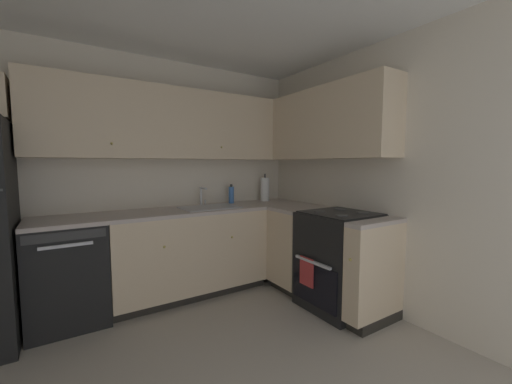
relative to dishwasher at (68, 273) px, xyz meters
name	(u,v)px	position (x,y,z in m)	size (l,w,h in m)	color
wall_back	(139,177)	(0.68, 0.33, 0.80)	(3.67, 0.05, 2.46)	beige
wall_right	(399,179)	(2.49, -1.43, 0.80)	(0.05, 3.56, 2.46)	beige
dishwasher	(68,273)	(0.00, 0.00, 0.00)	(0.60, 0.63, 0.87)	black
lower_cabinets_back	(189,253)	(1.08, 0.00, 0.00)	(1.56, 0.62, 0.87)	beige
countertop_back	(188,211)	(1.08, 0.00, 0.45)	(2.76, 0.60, 0.04)	#B7A89E
lower_cabinets_right	(317,255)	(2.17, -0.77, 0.00)	(0.62, 1.24, 0.87)	beige
countertop_right	(318,212)	(2.16, -0.77, 0.45)	(0.60, 1.24, 0.03)	#B7A89E
oven_range	(339,260)	(2.18, -1.05, 0.02)	(0.68, 0.62, 1.05)	black
upper_cabinets_back	(166,124)	(0.92, 0.14, 1.34)	(2.44, 0.34, 0.71)	beige
upper_cabinets_right	(317,125)	(2.30, -0.59, 1.34)	(0.32, 1.79, 0.71)	beige
sink	(210,211)	(1.31, -0.03, 0.43)	(0.59, 0.40, 0.10)	#B7B7BC
faucet	(202,194)	(1.31, 0.18, 0.59)	(0.07, 0.16, 0.21)	silver
soap_bottle	(231,195)	(1.68, 0.18, 0.57)	(0.06, 0.06, 0.22)	#3F72BF
paper_towel_roll	(265,189)	(2.15, 0.16, 0.61)	(0.11, 0.11, 0.35)	white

